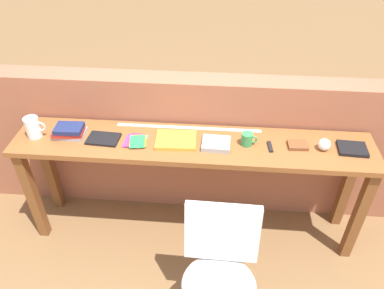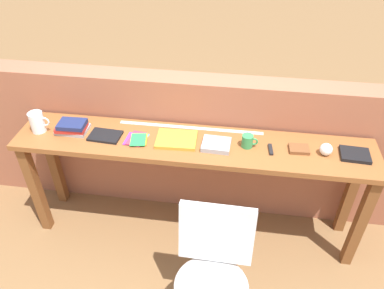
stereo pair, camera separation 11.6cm
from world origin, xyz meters
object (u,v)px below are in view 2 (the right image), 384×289
at_px(pamphlet_pile_colourful, 137,139).
at_px(book_repair_rightmost, 355,155).
at_px(chair_white_moulded, 213,268).
at_px(mug, 248,141).
at_px(sports_ball_small, 326,149).
at_px(multitool_folded, 271,149).
at_px(leather_journal_brown, 299,149).
at_px(book_open_centre, 177,140).
at_px(pitcher_white, 37,122).
at_px(magazine_cycling, 105,136).
at_px(book_stack_leftmost, 72,127).

relative_size(pamphlet_pile_colourful, book_repair_rightmost, 0.98).
distance_m(chair_white_moulded, mug, 0.85).
bearing_deg(sports_ball_small, chair_white_moulded, -132.29).
relative_size(mug, multitool_folded, 1.00).
relative_size(leather_journal_brown, book_repair_rightmost, 0.70).
distance_m(chair_white_moulded, leather_journal_brown, 0.96).
bearing_deg(book_open_centre, pitcher_white, 178.66).
bearing_deg(multitool_folded, mug, 172.11).
relative_size(chair_white_moulded, pitcher_white, 4.85).
xyz_separation_m(magazine_cycling, book_open_centre, (0.50, 0.02, 0.00)).
bearing_deg(leather_journal_brown, book_stack_leftmost, 177.47).
distance_m(chair_white_moulded, pitcher_white, 1.56).
bearing_deg(multitool_folded, magazine_cycling, -179.59).
relative_size(pamphlet_pile_colourful, sports_ball_small, 2.22).
bearing_deg(magazine_cycling, pitcher_white, -176.66).
distance_m(book_stack_leftmost, mug, 1.24).
distance_m(pamphlet_pile_colourful, mug, 0.76).
xyz_separation_m(book_stack_leftmost, multitool_folded, (1.39, -0.02, -0.03)).
bearing_deg(multitool_folded, sports_ball_small, 1.49).
bearing_deg(mug, leather_journal_brown, 0.80).
bearing_deg(multitool_folded, chair_white_moulded, -113.06).
height_order(pitcher_white, book_repair_rightmost, pitcher_white).
height_order(leather_journal_brown, book_repair_rightmost, same).
xyz_separation_m(mug, sports_ball_small, (0.51, -0.01, -0.00)).
bearing_deg(book_open_centre, leather_journal_brown, -1.67).
distance_m(pitcher_white, multitool_folded, 1.63).
xyz_separation_m(magazine_cycling, pamphlet_pile_colourful, (0.23, -0.00, -0.00)).
height_order(multitool_folded, sports_ball_small, sports_ball_small).
bearing_deg(chair_white_moulded, pitcher_white, 151.90).
height_order(chair_white_moulded, mug, mug).
bearing_deg(book_stack_leftmost, mug, 0.14).
bearing_deg(chair_white_moulded, pamphlet_pile_colourful, 130.86).
xyz_separation_m(magazine_cycling, multitool_folded, (1.14, 0.01, -0.00)).
distance_m(pitcher_white, book_repair_rightmost, 2.18).
height_order(book_open_centre, multitool_folded, book_open_centre).
distance_m(leather_journal_brown, sports_ball_small, 0.17).
xyz_separation_m(pitcher_white, book_repair_rightmost, (2.18, 0.02, -0.07)).
bearing_deg(pamphlet_pile_colourful, mug, 2.47).
height_order(magazine_cycling, pamphlet_pile_colourful, magazine_cycling).
bearing_deg(magazine_cycling, chair_white_moulded, -36.32).
relative_size(pitcher_white, leather_journal_brown, 1.41).
bearing_deg(magazine_cycling, book_stack_leftmost, 177.53).
xyz_separation_m(magazine_cycling, book_repair_rightmost, (1.69, 0.03, 0.00)).
relative_size(pitcher_white, book_open_centre, 0.67).
bearing_deg(multitool_folded, book_open_centre, 178.69).
xyz_separation_m(pamphlet_pile_colourful, mug, (0.76, 0.03, 0.04)).
xyz_separation_m(pitcher_white, magazine_cycling, (0.49, -0.00, -0.07)).
relative_size(chair_white_moulded, book_repair_rightmost, 4.78).
distance_m(chair_white_moulded, book_stack_leftmost, 1.37).
xyz_separation_m(leather_journal_brown, book_repair_rightmost, (0.36, -0.01, 0.00)).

